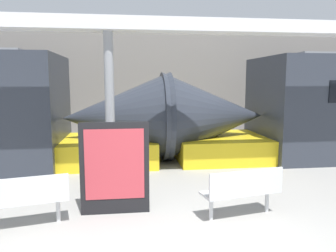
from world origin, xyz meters
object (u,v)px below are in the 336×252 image
bench_near (243,189)px  bench_far (9,199)px  support_column_near (110,112)px  poster_board (115,168)px

bench_near → bench_far: (-3.85, 0.01, 0.01)m
bench_far → support_column_near: support_column_near is taller
bench_near → poster_board: 2.28m
poster_board → support_column_near: (-0.13, 1.46, 0.87)m
bench_far → poster_board: (1.64, 0.46, 0.32)m
bench_far → poster_board: size_ratio=1.12×
poster_board → support_column_near: support_column_near is taller
bench_near → poster_board: bearing=156.2°
bench_near → poster_board: (-2.20, 0.47, 0.32)m
bench_far → poster_board: bearing=3.2°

